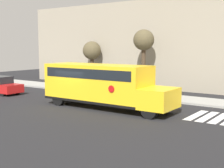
{
  "coord_description": "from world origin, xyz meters",
  "views": [
    {
      "loc": [
        14.49,
        -16.22,
        4.17
      ],
      "look_at": [
        2.35,
        1.07,
        1.62
      ],
      "focal_mm": 50.0,
      "sensor_mm": 36.0,
      "label": 1
    }
  ],
  "objects": [
    {
      "name": "school_bus",
      "position": [
        1.84,
        0.57,
        1.69
      ],
      "size": [
        9.46,
        2.57,
        2.95
      ],
      "color": "yellow",
      "rests_on": "ground"
    },
    {
      "name": "tree_far_sidewalk",
      "position": [
        0.24,
        9.18,
        4.56
      ],
      "size": [
        1.94,
        1.94,
        5.74
      ],
      "color": "#423323",
      "rests_on": "ground"
    },
    {
      "name": "tree_near_sidewalk",
      "position": [
        -6.46,
        9.89,
        3.63
      ],
      "size": [
        1.95,
        1.95,
        4.73
      ],
      "color": "#423323",
      "rests_on": "ground"
    },
    {
      "name": "building_backdrop",
      "position": [
        0.0,
        13.0,
        4.37
      ],
      "size": [
        32.0,
        4.0,
        8.73
      ],
      "color": "#9E937F",
      "rests_on": "ground"
    },
    {
      "name": "sidewalk_strip",
      "position": [
        0.0,
        6.5,
        0.07
      ],
      "size": [
        44.0,
        3.0,
        0.15
      ],
      "color": "#9E9E99",
      "rests_on": "ground"
    },
    {
      "name": "ground_plane",
      "position": [
        0.0,
        0.0,
        0.0
      ],
      "size": [
        60.0,
        60.0,
        0.0
      ],
      "primitive_type": "plane",
      "color": "black"
    }
  ]
}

